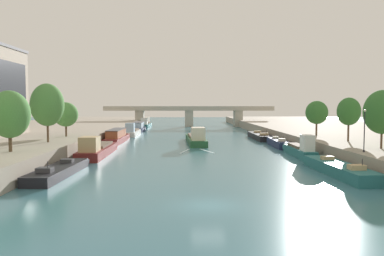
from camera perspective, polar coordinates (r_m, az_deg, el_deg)
ground_plane at (r=28.92m, az=2.41°, el=-11.48°), size 400.00×400.00×0.00m
quay_left at (r=89.44m, az=-22.91°, el=-0.84°), size 36.00×170.00×2.24m
quay_right at (r=90.83m, az=22.54°, el=-0.77°), size 36.00×170.00×2.24m
barge_midriver at (r=73.53m, az=0.60°, el=-1.55°), size 3.87×18.94×3.40m
wake_behind_barge at (r=61.34m, az=0.57°, el=-3.48°), size 5.60×6.01×0.03m
moored_boat_left_upstream at (r=42.79m, az=-19.27°, el=-6.03°), size 3.15×13.60×2.10m
moored_boat_left_second at (r=57.39m, az=-13.99°, el=-3.11°), size 3.34×16.38×3.20m
moored_boat_left_near at (r=77.17m, az=-11.18°, el=-1.28°), size 2.88×16.91×2.66m
moored_boat_left_downstream at (r=93.26m, az=-8.91°, el=-0.55°), size 2.66×13.35×3.22m
moored_boat_left_gap_after at (r=108.29m, az=-7.97°, el=0.11°), size 3.15×14.83×2.64m
moored_boat_left_far at (r=125.65m, az=-6.92°, el=0.53°), size 2.76×15.42×3.28m
moored_boat_right_gap_after at (r=43.88m, az=21.00°, el=-5.70°), size 3.27×14.64×2.31m
moored_boat_right_end at (r=57.08m, az=15.88°, el=-3.14°), size 2.27×12.27×3.40m
moored_boat_right_upstream at (r=69.94m, az=12.72°, el=-2.17°), size 2.43×11.87×2.34m
moored_boat_right_midway at (r=84.47m, az=10.13°, el=-1.21°), size 3.12×15.86×2.26m
tree_left_end_of_row at (r=46.79m, az=-25.64°, el=1.85°), size 4.42×4.42×6.82m
tree_left_far at (r=56.83m, az=-20.84°, el=3.25°), size 4.58×4.58×8.19m
tree_left_past_mid at (r=66.01m, az=-18.36°, el=1.93°), size 3.97×3.97×5.64m
tree_right_midway at (r=50.64m, az=26.58°, el=2.16°), size 4.31×4.31×7.01m
tree_right_by_lamp at (r=58.98m, az=22.41°, el=2.30°), size 3.29×3.29×6.28m
tree_right_second at (r=68.00m, az=18.16°, el=2.22°), size 3.72×3.72×5.90m
lamppost_right_bank at (r=46.07m, az=24.39°, el=-0.09°), size 0.28×0.28×4.74m
bridge_far at (r=130.20m, az=-0.45°, el=2.15°), size 57.64×4.40×6.94m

